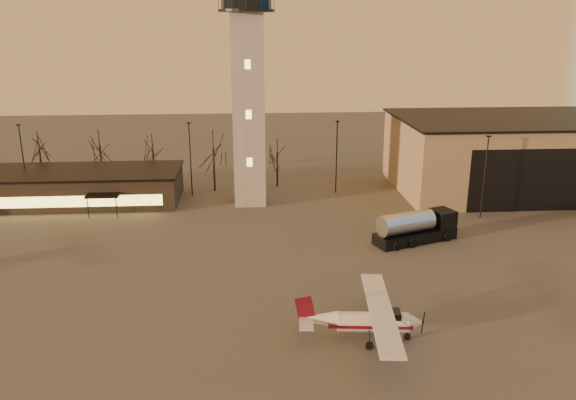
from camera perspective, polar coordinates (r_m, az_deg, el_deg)
The scene contains 8 objects.
ground at distance 46.72m, azimuth -3.56°, elevation -11.41°, with size 220.00×220.00×0.00m, color #44413F.
control_tower at distance 71.26m, azimuth -4.10°, elevation 12.34°, with size 6.80×6.80×32.60m.
hangar at distance 84.97m, azimuth 21.21°, elevation 4.39°, with size 30.60×20.60×10.30m.
terminal at distance 78.84m, azimuth -20.08°, elevation 1.32°, with size 25.40×12.20×4.30m.
light_poles at distance 73.98m, azimuth -3.53°, elevation 3.96°, with size 58.50×12.25×10.14m.
tree_row at distance 82.96m, azimuth -13.51°, elevation 5.35°, with size 37.20×9.20×8.80m.
cessna_front at distance 43.11m, azimuth 8.78°, elevation -12.41°, with size 10.06×12.69×3.49m.
fuel_truck at distance 62.21m, azimuth 12.79°, elevation -2.93°, with size 9.71×5.77×3.47m.
Camera 1 is at (-0.08, -41.00, 22.39)m, focal length 35.00 mm.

